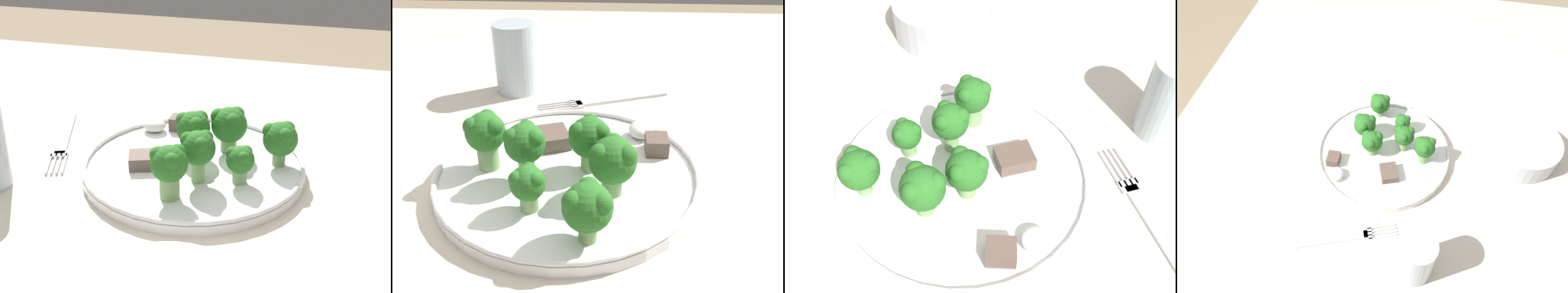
% 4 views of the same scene
% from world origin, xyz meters
% --- Properties ---
extents(table, '(1.39, 1.03, 0.76)m').
position_xyz_m(table, '(0.00, 0.00, 0.67)').
color(table, beige).
rests_on(table, ground_plane).
extents(dinner_plate, '(0.28, 0.28, 0.02)m').
position_xyz_m(dinner_plate, '(-0.03, -0.02, 0.77)').
color(dinner_plate, white).
rests_on(dinner_plate, table).
extents(fork, '(0.09, 0.19, 0.00)m').
position_xyz_m(fork, '(0.18, -0.06, 0.76)').
color(fork, silver).
rests_on(fork, table).
extents(broccoli_floret_near_rim_left, '(0.04, 0.04, 0.07)m').
position_xyz_m(broccoli_floret_near_rim_left, '(-0.02, 0.06, 0.82)').
color(broccoli_floret_near_rim_left, '#7FA866').
rests_on(broccoli_floret_near_rim_left, dinner_plate).
extents(broccoli_floret_center_left, '(0.05, 0.04, 0.06)m').
position_xyz_m(broccoli_floret_center_left, '(-0.02, -0.05, 0.81)').
color(broccoli_floret_center_left, '#7FA866').
rests_on(broccoli_floret_center_left, dinner_plate).
extents(broccoli_floret_back_left, '(0.03, 0.03, 0.05)m').
position_xyz_m(broccoli_floret_back_left, '(-0.09, 0.01, 0.80)').
color(broccoli_floret_back_left, '#7FA866').
rests_on(broccoli_floret_back_left, dinner_plate).
extents(broccoli_floret_front_left, '(0.05, 0.05, 0.06)m').
position_xyz_m(broccoli_floret_front_left, '(-0.06, -0.07, 0.81)').
color(broccoli_floret_front_left, '#7FA866').
rests_on(broccoli_floret_front_left, dinner_plate).
extents(broccoli_floret_center_back, '(0.04, 0.04, 0.07)m').
position_xyz_m(broccoli_floret_center_back, '(-0.04, 0.02, 0.82)').
color(broccoli_floret_center_back, '#7FA866').
rests_on(broccoli_floret_center_back, dinner_plate).
extents(broccoli_floret_mid_cluster, '(0.05, 0.04, 0.06)m').
position_xyz_m(broccoli_floret_mid_cluster, '(-0.13, -0.05, 0.81)').
color(broccoli_floret_mid_cluster, '#7FA866').
rests_on(broccoli_floret_mid_cluster, dinner_plate).
extents(meat_slice_front_slice, '(0.03, 0.03, 0.02)m').
position_xyz_m(meat_slice_front_slice, '(0.02, -0.12, 0.78)').
color(meat_slice_front_slice, brown).
rests_on(meat_slice_front_slice, dinner_plate).
extents(meat_slice_middle_slice, '(0.05, 0.05, 0.02)m').
position_xyz_m(meat_slice_middle_slice, '(0.03, 0.00, 0.78)').
color(meat_slice_middle_slice, brown).
rests_on(meat_slice_middle_slice, dinner_plate).
extents(sauce_dollop, '(0.03, 0.03, 0.02)m').
position_xyz_m(sauce_dollop, '(0.05, -0.10, 0.78)').
color(sauce_dollop, white).
rests_on(sauce_dollop, dinner_plate).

